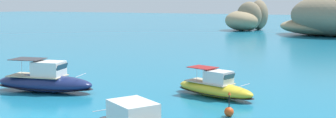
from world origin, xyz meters
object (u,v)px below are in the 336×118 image
object	(u,v)px
islet_small	(248,18)
motorboat_navy	(45,81)
channel_buoy	(229,111)
motorboat_yellow	(215,88)

from	to	relation	value
islet_small	motorboat_navy	size ratio (longest dim) A/B	1.71
channel_buoy	islet_small	bearing A→B (deg)	104.64
channel_buoy	motorboat_navy	bearing A→B (deg)	178.05
motorboat_navy	motorboat_yellow	world-z (taller)	motorboat_navy
islet_small	channel_buoy	distance (m)	75.46
islet_small	channel_buoy	world-z (taller)	islet_small
motorboat_yellow	islet_small	bearing A→B (deg)	103.60
motorboat_yellow	channel_buoy	world-z (taller)	motorboat_yellow
islet_small	motorboat_yellow	bearing A→B (deg)	-76.40
channel_buoy	motorboat_yellow	bearing A→B (deg)	118.99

